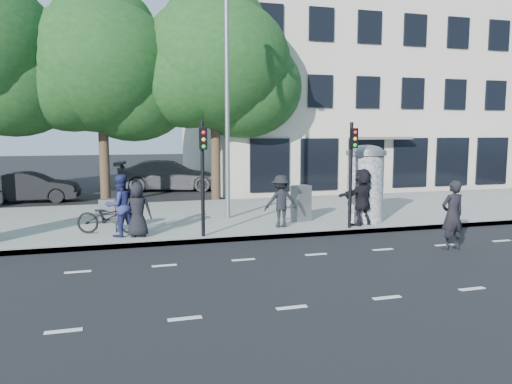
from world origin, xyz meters
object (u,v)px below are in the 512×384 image
object	(u,v)px
ped_f	(362,197)
cabinet_right	(301,203)
traffic_pole_far	(352,164)
man_road	(452,215)
ped_d	(281,201)
street_lamp	(227,87)
cabinet_left	(108,216)
ped_a	(138,210)
car_mid	(31,187)
ad_column_right	(365,182)
bicycle	(108,217)
traffic_pole_near	(203,167)
ped_c	(120,205)
car_right	(169,175)

from	to	relation	value
ped_f	cabinet_right	size ratio (longest dim) A/B	1.52
traffic_pole_far	man_road	bearing A→B (deg)	-59.67
ped_d	ped_f	world-z (taller)	ped_f
street_lamp	cabinet_left	size ratio (longest dim) A/B	7.82
ped_a	ped_d	distance (m)	4.57
ped_f	car_mid	world-z (taller)	ped_f
ad_column_right	bicycle	xyz separation A→B (m)	(-8.52, 0.33, -0.88)
traffic_pole_near	ped_c	distance (m)	2.73
traffic_pole_far	street_lamp	world-z (taller)	street_lamp
traffic_pole_near	street_lamp	size ratio (longest dim) A/B	0.42
cabinet_left	bicycle	bearing A→B (deg)	-79.31
ad_column_right	cabinet_right	distance (m)	2.33
traffic_pole_far	ped_d	distance (m)	2.56
car_mid	car_right	size ratio (longest dim) A/B	0.74
traffic_pole_far	street_lamp	size ratio (longest dim) A/B	0.42
street_lamp	ped_d	world-z (taller)	street_lamp
ped_d	car_right	distance (m)	12.60
traffic_pole_far	ped_a	distance (m)	6.81
ad_column_right	cabinet_left	world-z (taller)	ad_column_right
traffic_pole_near	car_right	size ratio (longest dim) A/B	0.60
traffic_pole_far	car_mid	distance (m)	15.16
ped_c	ped_a	bearing A→B (deg)	132.20
traffic_pole_far	ped_f	xyz separation A→B (m)	(0.60, 0.36, -1.13)
ad_column_right	ped_c	distance (m)	8.18
traffic_pole_near	bicycle	bearing A→B (deg)	155.59
ad_column_right	car_right	xyz separation A→B (m)	(-5.37, 12.28, -0.71)
man_road	car_mid	bearing A→B (deg)	-48.61
street_lamp	car_right	xyz separation A→B (m)	(-0.97, 10.34, -3.97)
ped_a	bicycle	xyz separation A→B (m)	(-0.85, 0.73, -0.29)
man_road	car_mid	size ratio (longest dim) A/B	0.46
traffic_pole_near	bicycle	distance (m)	3.37
ped_c	ped_d	world-z (taller)	ped_c
traffic_pole_far	cabinet_right	size ratio (longest dim) A/B	2.73
traffic_pole_near	ped_f	distance (m)	5.53
street_lamp	cabinet_right	distance (m)	4.80
bicycle	car_mid	bearing A→B (deg)	38.71
traffic_pole_far	street_lamp	distance (m)	5.12
traffic_pole_far	ped_d	size ratio (longest dim) A/B	2.00
ped_f	bicycle	size ratio (longest dim) A/B	0.97
car_right	ad_column_right	bearing A→B (deg)	-146.47
ped_d	cabinet_right	bearing A→B (deg)	-139.52
ped_a	ped_f	xyz separation A→B (m)	(7.27, -0.15, 0.14)
ped_c	car_mid	xyz separation A→B (m)	(-3.83, 9.60, -0.38)
traffic_pole_near	cabinet_left	world-z (taller)	traffic_pole_near
ped_a	car_mid	world-z (taller)	ped_a
ped_c	car_mid	bearing A→B (deg)	-91.72
ped_a	bicycle	size ratio (longest dim) A/B	0.82
ad_column_right	cabinet_right	world-z (taller)	ad_column_right
ad_column_right	car_right	world-z (taller)	ad_column_right
cabinet_left	ped_a	bearing A→B (deg)	-42.50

